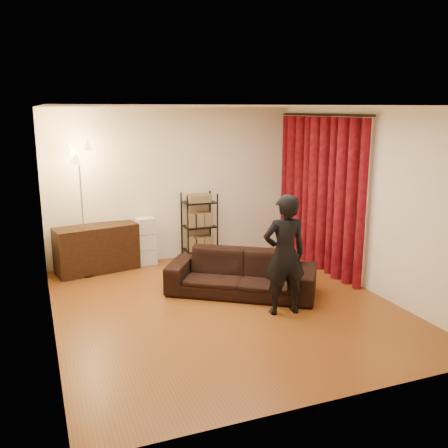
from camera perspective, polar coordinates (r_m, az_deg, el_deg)
name	(u,v)px	position (r m, az deg, el deg)	size (l,w,h in m)	color
floor	(225,306)	(7.01, 0.13, -9.38)	(5.00, 5.00, 0.00)	brown
ceiling	(225,107)	(6.48, 0.14, 13.27)	(5.00, 5.00, 0.00)	white
wall_back	(174,185)	(8.95, -5.73, 4.46)	(5.00, 5.00, 0.00)	#F0E7CB
wall_front	(330,264)	(4.45, 11.99, -4.52)	(5.00, 5.00, 0.00)	#F0E7CB
wall_left	(46,225)	(6.18, -19.69, -0.10)	(5.00, 5.00, 0.00)	#F0E7CB
wall_right	(366,200)	(7.71, 15.92, 2.65)	(5.00, 5.00, 0.00)	#F0E7CB
curtain_rod	(323,115)	(8.46, 11.23, 12.15)	(0.04, 0.04, 2.65)	black
curtain	(318,194)	(8.57, 10.73, 3.40)	(0.22, 2.65, 2.55)	maroon
sofa	(241,273)	(7.37, 2.01, -5.66)	(2.15, 0.84, 0.63)	black
person	(284,255)	(6.58, 6.92, -3.52)	(0.59, 0.39, 1.62)	black
media_cabinet	(97,249)	(8.62, -14.34, -2.75)	(1.34, 0.50, 0.78)	black
storage_boxes	(146,241)	(8.82, -8.90, -1.94)	(0.34, 0.27, 0.84)	beige
wire_shelf	(199,226)	(8.99, -2.83, -0.27)	(0.55, 0.39, 1.21)	black
floor_lamp	(82,211)	(8.29, -15.91, 1.43)	(0.39, 0.39, 2.15)	silver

